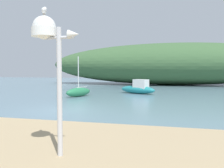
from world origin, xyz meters
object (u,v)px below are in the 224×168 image
(mast_structure, at_px, (48,39))
(motorboat_off_point, at_px, (138,88))
(sailboat_inner_mooring, at_px, (79,92))
(seagull_on_radar, at_px, (44,10))

(mast_structure, xyz_separation_m, motorboat_off_point, (-0.26, 17.75, -2.45))
(sailboat_inner_mooring, bearing_deg, mast_structure, -70.42)
(motorboat_off_point, bearing_deg, seagull_on_radar, -89.46)
(mast_structure, height_order, seagull_on_radar, seagull_on_radar)
(seagull_on_radar, bearing_deg, motorboat_off_point, 90.54)
(seagull_on_radar, xyz_separation_m, sailboat_inner_mooring, (-4.85, 13.89, -3.23))
(seagull_on_radar, bearing_deg, sailboat_inner_mooring, 109.26)
(seagull_on_radar, distance_m, motorboat_off_point, 18.01)
(seagull_on_radar, bearing_deg, mast_structure, -9.55)
(mast_structure, bearing_deg, seagull_on_radar, 170.45)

